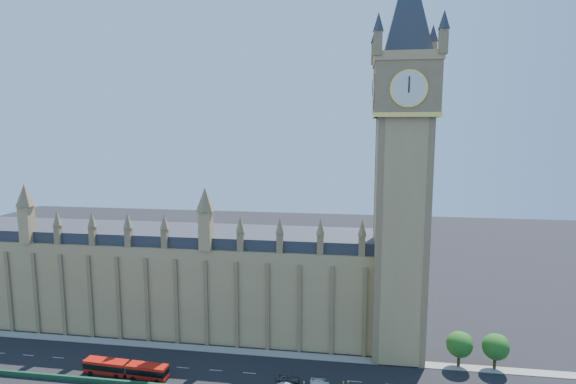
# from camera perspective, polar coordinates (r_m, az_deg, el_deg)

# --- Properties ---
(ground) EXTENTS (400.00, 400.00, 0.00)m
(ground) POSITION_cam_1_polar(r_m,az_deg,el_deg) (112.02, -7.06, -21.70)
(ground) COLOR black
(ground) RESTS_ON ground
(palace_westminster) EXTENTS (120.00, 20.00, 28.00)m
(palace_westminster) POSITION_cam_1_polar(r_m,az_deg,el_deg) (133.34, -15.17, -10.45)
(palace_westminster) COLOR tan
(palace_westminster) RESTS_ON ground
(elizabeth_tower) EXTENTS (20.59, 20.59, 105.00)m
(elizabeth_tower) POSITION_cam_1_polar(r_m,az_deg,el_deg) (108.27, 14.48, 7.30)
(elizabeth_tower) COLOR tan
(elizabeth_tower) RESTS_ON ground
(kerb_north) EXTENTS (160.00, 3.00, 0.16)m
(kerb_north) POSITION_cam_1_polar(r_m,az_deg,el_deg) (120.04, -5.78, -19.49)
(kerb_north) COLOR gray
(kerb_north) RESTS_ON ground
(tree_east_near) EXTENTS (6.00, 6.00, 8.50)m
(tree_east_near) POSITION_cam_1_polar(r_m,az_deg,el_deg) (117.81, 21.05, -17.55)
(tree_east_near) COLOR #382619
(tree_east_near) RESTS_ON ground
(tree_east_far) EXTENTS (6.00, 6.00, 8.50)m
(tree_east_far) POSITION_cam_1_polar(r_m,az_deg,el_deg) (119.79, 24.96, -17.33)
(tree_east_far) COLOR #382619
(tree_east_far) RESTS_ON ground
(red_bus) EXTENTS (19.97, 4.14, 3.37)m
(red_bus) POSITION_cam_1_polar(r_m,az_deg,el_deg) (114.67, -19.92, -20.38)
(red_bus) COLOR #B7170C
(red_bus) RESTS_ON ground
(car_grey) EXTENTS (4.86, 2.02, 1.65)m
(car_grey) POSITION_cam_1_polar(r_m,az_deg,el_deg) (107.34, 0.01, -22.56)
(car_grey) COLOR #404448
(car_grey) RESTS_ON ground
(car_white) EXTENTS (4.61, 2.30, 1.29)m
(car_white) POSITION_cam_1_polar(r_m,az_deg,el_deg) (106.11, 4.15, -23.08)
(car_white) COLOR white
(car_white) RESTS_ON ground
(cone_b) EXTENTS (0.52, 0.52, 0.67)m
(cone_b) POSITION_cam_1_polar(r_m,az_deg,el_deg) (106.94, 2.05, -23.00)
(cone_b) COLOR black
(cone_b) RESTS_ON ground
(cone_c) EXTENTS (0.45, 0.45, 0.63)m
(cone_c) POSITION_cam_1_polar(r_m,az_deg,el_deg) (107.58, 7.07, -22.86)
(cone_c) COLOR black
(cone_c) RESTS_ON ground
(cone_d) EXTENTS (0.50, 0.50, 0.70)m
(cone_d) POSITION_cam_1_polar(r_m,az_deg,el_deg) (107.91, 7.65, -22.75)
(cone_d) COLOR black
(cone_d) RESTS_ON ground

